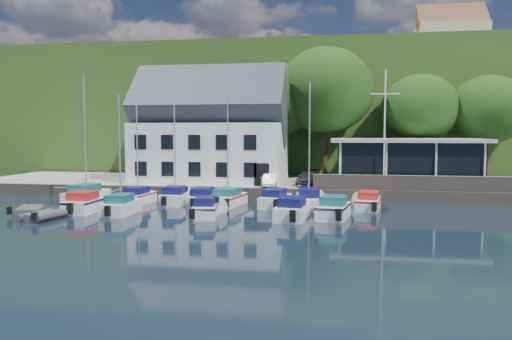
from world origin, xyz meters
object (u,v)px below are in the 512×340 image
Objects in this scene: boat_r1_1 at (137,152)px; boat_r1_5 at (275,198)px; boat_r1_3 at (203,196)px; boat_r1_0 at (85,145)px; car_dgrey at (308,178)px; car_blue at (329,178)px; flagpole at (385,130)px; club_pavilion at (406,162)px; car_silver at (268,179)px; boat_r2_1 at (120,152)px; dinghy_0 at (29,209)px; boat_r2_4 at (333,207)px; boat_r2_3 at (292,208)px; harbor_building at (211,136)px; boat_r1_2 at (175,150)px; car_white at (270,180)px; boat_r1_7 at (368,200)px; boat_r1_6 at (309,147)px; boat_r1_4 at (228,151)px; boat_r2_2 at (206,207)px; dinghy_1 at (44,214)px; boat_r2_0 at (84,202)px.

boat_r1_5 is at bearing 6.23° from boat_r1_1.
boat_r1_5 is at bearing -2.62° from boat_r1_3.
boat_r1_5 is (15.32, 0.17, -3.96)m from boat_r1_0.
car_dgrey is 0.81× the size of boat_r1_5.
flagpole is (4.55, -1.43, 4.24)m from car_blue.
car_silver is (-11.98, -3.31, -1.46)m from club_pavilion.
club_pavilion is 1.61× the size of boat_r1_1.
boat_r2_1 is 2.77× the size of dinghy_0.
boat_r2_4 is 20.85m from dinghy_0.
club_pavilion is 14.63m from boat_r2_4.
boat_r1_1 reaches higher than boat_r2_3.
boat_r1_2 is at bearing -94.49° from harbor_building.
car_white is 0.58× the size of boat_r1_7.
car_white is at bearing 155.40° from boat_r1_7.
boat_r1_2 is (-0.69, -8.85, -1.04)m from harbor_building.
boat_r1_6 is 1.62× the size of boat_r1_7.
flagpole reaches higher than car_white.
boat_r1_1 is at bearing -157.52° from car_white.
boat_r1_6 reaches higher than boat_r1_4.
car_white reaches higher than boat_r2_2.
boat_r1_1 is 14.25m from boat_r2_3.
club_pavilion is at bearing -1.59° from harbor_building.
boat_r2_1 is at bearing -73.93° from boat_r1_1.
flagpole is (6.32, -1.29, 4.23)m from car_dgrey.
boat_r1_6 reaches higher than car_white.
boat_r1_5 is at bearing 115.16° from boat_r2_3.
flagpole is 17.01m from boat_r2_2.
car_blue is 1.28× the size of dinghy_1.
harbor_building reaches higher than boat_r1_0.
car_white reaches higher than dinghy_1.
flagpole reaches higher than dinghy_1.
dinghy_0 is (-1.03, -6.05, -4.30)m from boat_r1_0.
boat_r1_1 is (-9.74, -5.27, 2.52)m from car_silver.
boat_r1_1 is 2.64× the size of dinghy_0.
boat_r1_2 reaches higher than boat_r1_5.
boat_r1_4 is 11.20m from boat_r1_7.
boat_r1_2 reaches higher than boat_r1_7.
boat_r1_1 is at bearing -170.42° from boat_r1_4.
car_white is at bearing 111.89° from boat_r2_3.
harbor_building reaches higher than car_silver.
car_white is 19.03m from dinghy_0.
boat_r1_1 reaches higher than boat_r1_5.
car_dgrey is at bearing 111.85° from boat_r2_4.
car_silver reaches higher than boat_r1_3.
car_silver is 0.68× the size of boat_r2_4.
club_pavilion reaches higher than boat_r1_7.
car_white is 0.40× the size of boat_r1_1.
car_silver is 19.01m from dinghy_0.
boat_r1_0 is 1.85× the size of boat_r2_0.
boat_r1_2 is 4.32m from boat_r1_4.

